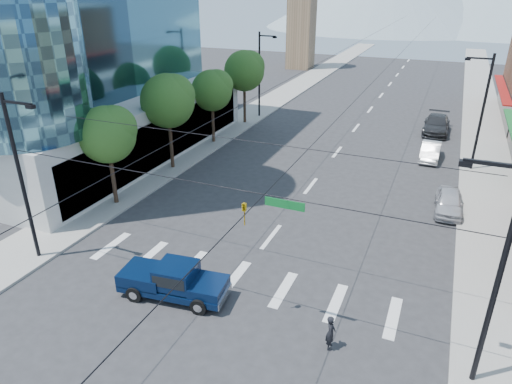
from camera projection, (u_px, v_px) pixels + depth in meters
ground at (225, 295)px, 21.79m from camera, size 160.00×160.00×0.00m
sidewalk_left at (280, 96)px, 59.44m from camera, size 4.00×120.00×0.15m
sidewalk_right at (482, 115)px, 50.91m from camera, size 4.00×120.00×0.15m
clock_tower at (302, 2)px, 75.00m from camera, size 4.80×4.80×20.40m
tree_near at (109, 133)px, 28.73m from camera, size 3.65×3.64×6.71m
tree_midnear at (170, 99)px, 34.33m from camera, size 4.09×4.09×7.52m
tree_midfar at (214, 89)px, 40.43m from camera, size 3.65×3.64×6.71m
tree_far at (246, 70)px, 46.02m from camera, size 4.09×4.09×7.52m
signal_rig at (216, 220)px, 18.94m from camera, size 21.80×0.20×9.00m
lamp_pole_nw at (260, 72)px, 48.58m from camera, size 2.00×0.25×9.00m
lamp_pole_ne at (481, 109)px, 34.30m from camera, size 2.00×0.25×9.00m
pickup_truck at (173, 280)px, 21.40m from camera, size 5.36×2.49×1.75m
pedestrian at (331, 332)px, 18.36m from camera, size 0.49×0.64×1.57m
parked_car_near at (449, 202)px, 29.42m from camera, size 1.84×4.23×1.42m
parked_car_mid at (430, 151)px, 38.31m from camera, size 1.51×4.26×1.40m
parked_car_far at (436, 125)px, 44.97m from camera, size 2.40×5.83×1.69m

